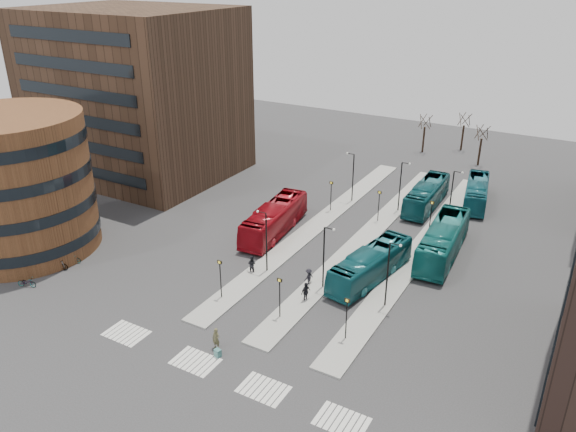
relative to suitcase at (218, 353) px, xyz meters
The scene contains 23 objects.
ground 5.34m from the suitcase, 91.09° to the right, with size 160.00×160.00×0.00m, color #2D2D30.
island_left 25.01m from the suitcase, 99.44° to the left, with size 2.50×45.00×0.15m, color gray.
island_mid 24.74m from the suitcase, 85.60° to the left, with size 2.50×45.00×0.15m, color gray.
island_right 25.90m from the suitcase, 72.25° to the left, with size 2.50×45.00×0.15m, color gray.
suitcase is the anchor object (origin of this frame).
red_bus 21.63m from the suitcase, 109.69° to the left, with size 2.84×12.12×3.38m, color maroon.
teal_bus_a 17.26m from the suitcase, 70.98° to the left, with size 2.62×11.21×3.12m, color #145A64.
teal_bus_b 36.01m from the suitcase, 82.11° to the left, with size 2.65×11.32×3.15m, color #12525A.
teal_bus_c 26.29m from the suitcase, 67.27° to the left, with size 2.96×12.65×3.52m, color #156D6B.
teal_bus_d 40.96m from the suitcase, 75.97° to the left, with size 2.48×10.59×2.95m, color #155F6D.
traveller 1.14m from the suitcase, 131.83° to the left, with size 0.66×0.43×1.80m, color brown.
commuter_a 12.76m from the suitcase, 111.55° to the left, with size 0.86×0.67×1.77m, color black.
commuter_b 10.21m from the suitcase, 77.64° to the left, with size 1.09×0.46×1.87m, color black.
commuter_c 12.62m from the suitcase, 85.04° to the left, with size 1.06×0.61×1.64m, color black.
bicycle_near 21.11m from the suitcase, behind, with size 0.62×1.78×0.94m, color gray.
bicycle_mid 21.31m from the suitcase, behind, with size 0.52×1.86×1.12m, color gray.
bicycle_far 21.58m from the suitcase, 167.92° to the left, with size 0.62×1.79×0.94m, color gray.
crosswalk_stripes 2.14m from the suitcase, 38.92° to the right, with size 22.35×2.40×0.01m.
round_building 29.26m from the suitcase, behind, with size 15.16×15.16×14.00m.
office_block 45.81m from the suitcase, 139.96° to the left, with size 25.00×20.12×22.00m.
sign_poles 17.86m from the suitcase, 85.15° to the left, with size 12.45×22.12×3.65m.
lamp_posts 23.04m from the suitcase, 83.62° to the left, with size 14.04×20.24×6.12m.
bare_trees 57.44m from the suitcase, 87.44° to the left, with size 10.97×8.14×5.90m.
Camera 1 is at (21.75, -21.70, 27.13)m, focal length 35.00 mm.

